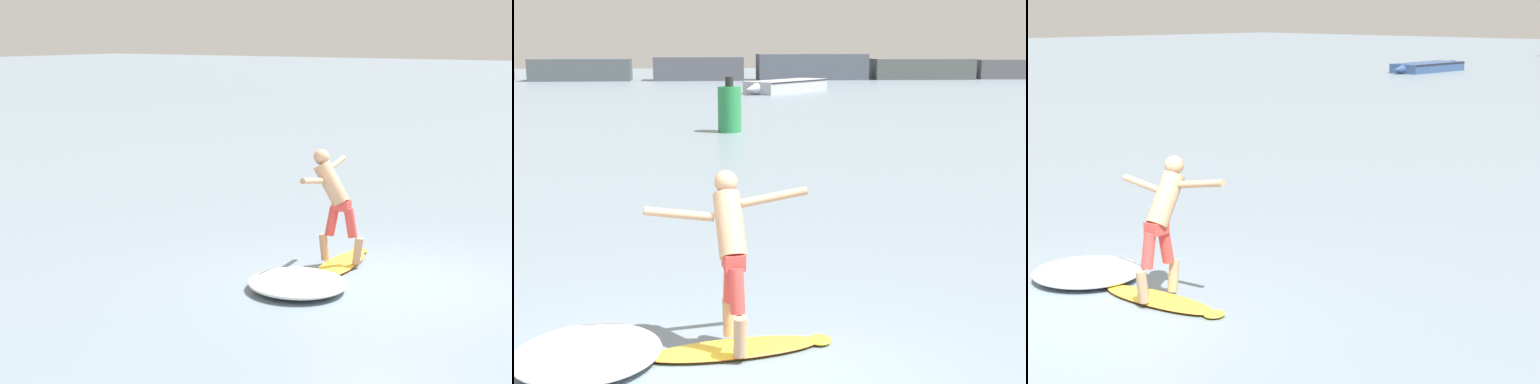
# 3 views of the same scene
# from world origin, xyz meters

# --- Properties ---
(ground_plane) EXTENTS (200.00, 200.00, 0.00)m
(ground_plane) POSITION_xyz_m (0.00, 0.00, 0.00)
(ground_plane) COLOR slate
(surfboard) EXTENTS (2.00, 0.79, 0.21)m
(surfboard) POSITION_xyz_m (0.37, 0.88, 0.04)
(surfboard) COLOR yellow
(surfboard) RESTS_ON ground
(surfer) EXTENTS (1.71, 0.86, 1.77)m
(surfer) POSITION_xyz_m (0.31, 1.01, 1.14)
(surfer) COLOR tan
(surfer) RESTS_ON surfboard
(wave_foam_at_tail) EXTENTS (2.07, 2.06, 0.21)m
(wave_foam_at_tail) POSITION_xyz_m (-1.13, 0.77, 0.11)
(wave_foam_at_tail) COLOR white
(wave_foam_at_tail) RESTS_ON ground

